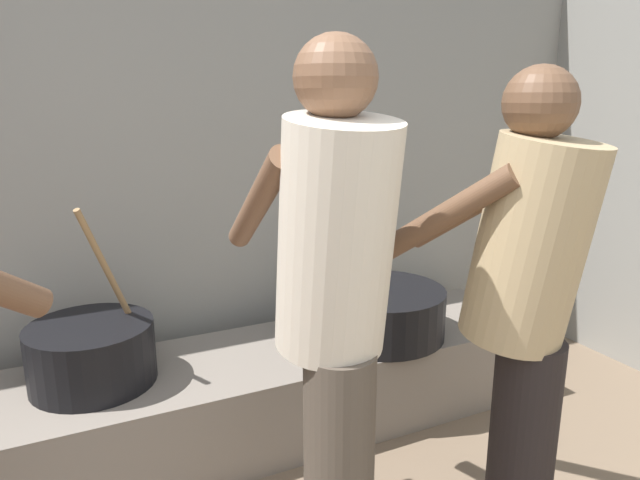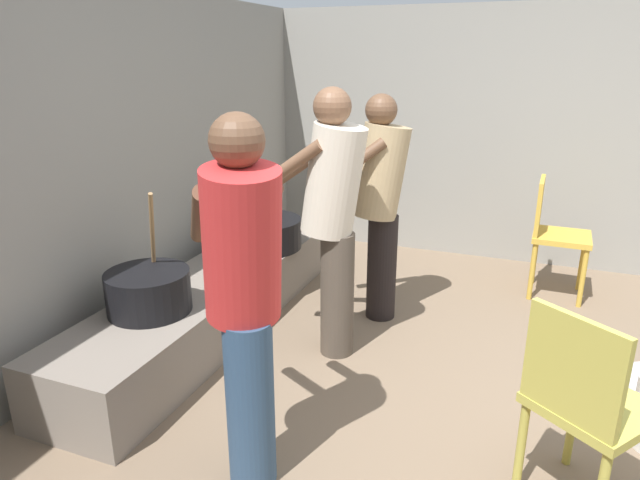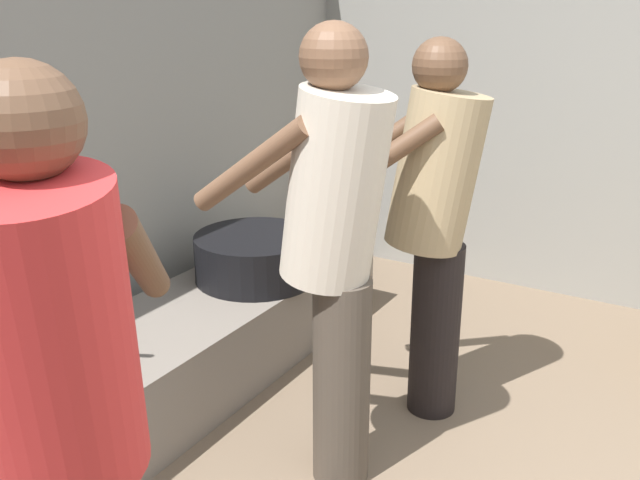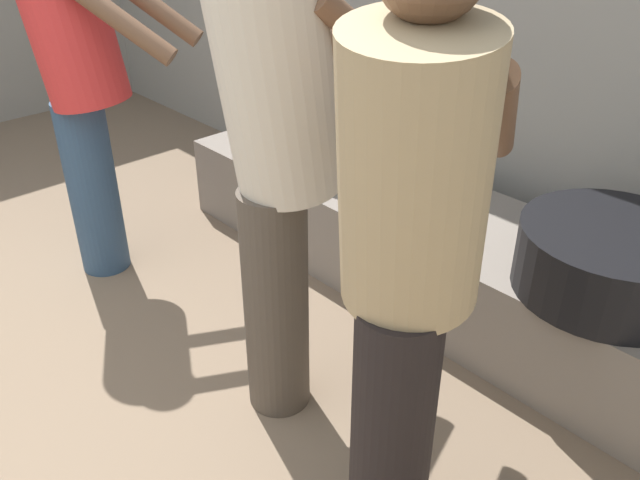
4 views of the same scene
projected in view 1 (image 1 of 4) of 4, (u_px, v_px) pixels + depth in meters
The scene contains 6 objects.
block_enclosure_rear at pixel (61, 184), 2.40m from camera, with size 5.80×0.20×2.14m, color gray.
hearth_ledge at pixel (251, 395), 2.43m from camera, with size 2.70×0.60×0.37m, color slate.
cooking_pot_main at pixel (92, 353), 2.13m from camera, with size 0.46×0.46×0.69m.
cooking_pot_secondary at pixel (380, 312), 2.57m from camera, with size 0.58×0.58×0.22m.
cook_in_cream_shirt at pixel (335, 300), 1.51m from camera, with size 0.36×0.67×1.58m.
cook_in_tan_shirt at pixel (525, 297), 1.65m from camera, with size 0.59×0.71×1.51m.
Camera 1 is at (-0.04, -0.01, 1.43)m, focal length 31.88 mm.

